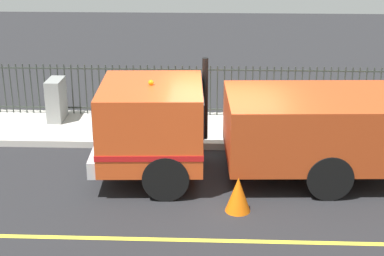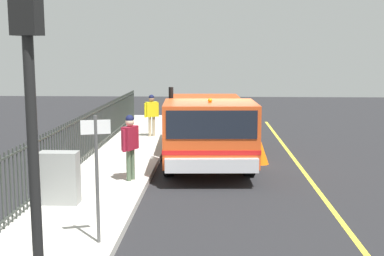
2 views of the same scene
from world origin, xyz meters
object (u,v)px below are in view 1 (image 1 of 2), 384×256
traffic_cone (238,194)px  work_truck (238,124)px  worker_standing (123,97)px  utility_cabinet (56,100)px

traffic_cone → work_truck: bearing=-1.2°
worker_standing → utility_cabinet: 2.44m
utility_cabinet → worker_standing: bearing=-120.6°
worker_standing → work_truck: bearing=-9.7°
work_truck → utility_cabinet: size_ratio=6.14×
worker_standing → utility_cabinet: worker_standing is taller
work_truck → worker_standing: bearing=52.5°
work_truck → traffic_cone: bearing=176.0°
utility_cabinet → traffic_cone: utility_cabinet is taller
utility_cabinet → work_truck: bearing=-123.0°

